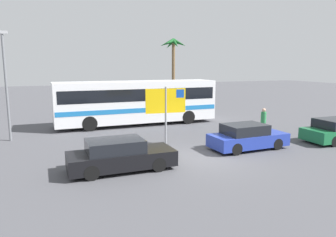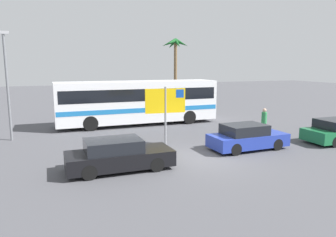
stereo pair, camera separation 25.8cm
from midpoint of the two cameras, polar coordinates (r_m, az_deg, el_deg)
The scene contains 8 objects.
ground at distance 15.07m, azimuth 6.67°, elevation -7.12°, with size 120.00×120.00×0.00m, color #4C4C51.
bus_front_coach at distance 23.23m, azimuth -5.12°, elevation 3.28°, with size 11.61×2.58×3.17m.
ferry_sign at distance 16.81m, azimuth 0.13°, elevation 2.79°, with size 2.20×0.23×3.20m.
car_black at distance 13.33m, azimuth -8.42°, elevation -6.54°, with size 4.37×1.75×1.32m.
car_blue at distance 16.92m, azimuth 14.45°, elevation -3.29°, with size 4.12×1.80×1.32m.
pedestrian_by_bus at distance 19.99m, azimuth 17.27°, elevation -0.29°, with size 0.32×0.32×1.75m.
lamp_post_left_side at distance 20.11m, azimuth -26.67°, elevation 5.99°, with size 0.56×0.20×6.18m.
palm_tree_seaside at distance 32.33m, azimuth 1.62°, elevation 11.93°, with size 2.78×2.73×6.96m.
Camera 2 is at (-6.65, -12.81, 4.31)m, focal length 33.84 mm.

